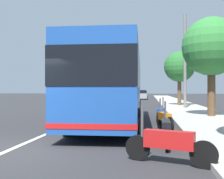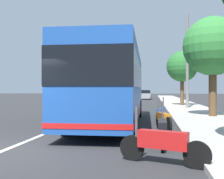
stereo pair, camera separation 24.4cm
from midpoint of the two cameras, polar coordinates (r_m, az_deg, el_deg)
The scene contains 15 objects.
ground_plane at distance 8.17m, azimuth -21.05°, elevation -11.52°, with size 220.00×220.00×0.00m, color #2D2D30.
sidewalk_curb at distance 17.34m, azimuth 17.33°, elevation -5.19°, with size 110.00×3.60×0.14m, color #B2ADA3.
lane_divider_line at distance 17.53m, azimuth -5.10°, elevation -5.36°, with size 110.00×0.16×0.01m, color silver.
coach_bus at distance 13.09m, azimuth -0.54°, elevation 1.31°, with size 11.04×2.88×3.41m.
motorcycle_far_end at distance 6.20m, azimuth 10.47°, elevation -10.86°, with size 0.79×1.94×1.24m.
motorcycle_angled at distance 8.20m, azimuth 10.24°, elevation -8.13°, with size 2.20×0.27×1.26m.
motorcycle_nearest_curb at distance 11.03m, azimuth 10.17°, elevation -6.08°, with size 2.11×0.56×1.27m.
motorcycle_by_tree at distance 13.74m, azimuth 9.60°, elevation -4.93°, with size 2.04×0.51×1.24m.
car_ahead_same_lane at distance 41.70m, azimuth -0.60°, elevation -1.36°, with size 4.59×1.92×1.38m.
car_far_distant at distance 49.22m, azimuth 0.34°, elevation -1.07°, with size 4.71×2.05×1.58m.
car_behind_bus at distance 47.23m, azimuth 6.10°, elevation -1.16°, with size 4.31×1.81×1.47m.
car_oncoming at distance 55.56m, azimuth 6.03°, elevation -0.95°, with size 4.04×2.10×1.57m.
roadside_tree_mid_block at distance 16.79m, azimuth 19.48°, elevation 8.28°, with size 3.33×3.33×5.76m.
roadside_tree_far_block at distance 27.60m, azimuth 13.53°, elevation 4.57°, with size 2.98×2.98×5.38m.
utility_pole at distance 23.74m, azimuth 14.58°, elevation 5.57°, with size 0.24×0.24×7.90m, color slate.
Camera 1 is at (-7.04, -3.72, 1.62)m, focal length 44.20 mm.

